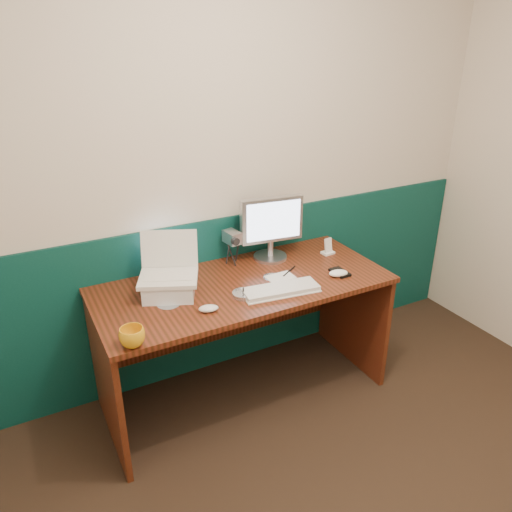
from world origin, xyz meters
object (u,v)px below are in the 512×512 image
laptop (167,258)px  monitor (271,229)px  mug (132,337)px  desk (244,341)px  camcorder (232,250)px  keyboard (281,290)px

laptop → monitor: bearing=36.9°
laptop → mug: 0.49m
desk → laptop: bearing=172.6°
mug → camcorder: size_ratio=0.63×
desk → monitor: bearing=36.6°
keyboard → mug: bearing=-164.1°
desk → laptop: 0.71m
laptop → mug: bearing=-105.1°
keyboard → camcorder: camcorder is taller
monitor → laptop: bearing=-159.2°
desk → laptop: size_ratio=5.45×
laptop → keyboard: bearing=-0.8°
keyboard → mug: (-0.81, -0.12, 0.03)m
mug → laptop: bearing=51.3°
desk → keyboard: bearing=-55.7°
camcorder → monitor: bearing=-17.7°
keyboard → camcorder: 0.45m
monitor → keyboard: (-0.16, -0.40, -0.17)m
desk → camcorder: camcorder is taller
mug → camcorder: (0.74, 0.56, 0.04)m
desk → keyboard: size_ratio=4.01×
laptop → camcorder: laptop is taller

